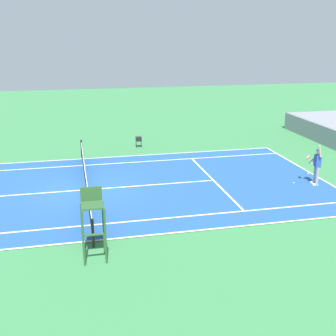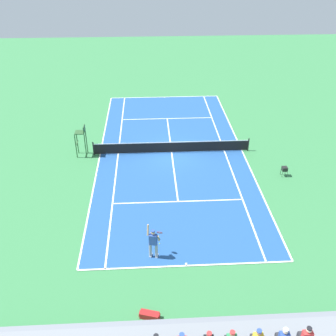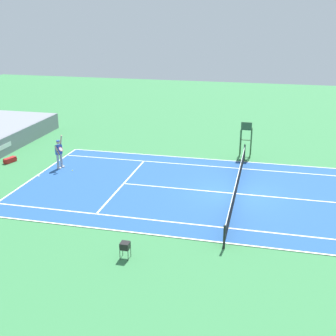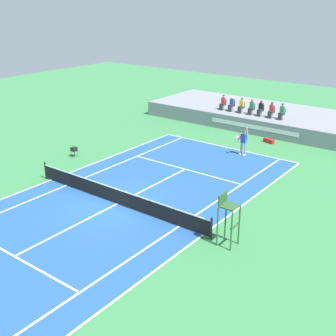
% 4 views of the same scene
% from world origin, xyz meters
% --- Properties ---
extents(ground_plane, '(80.00, 80.00, 0.00)m').
position_xyz_m(ground_plane, '(0.00, 0.00, 0.00)').
color(ground_plane, '#387F47').
extents(court, '(11.08, 23.88, 0.03)m').
position_xyz_m(court, '(0.00, 0.00, 0.01)').
color(court, '#235193').
rests_on(court, ground).
extents(net, '(11.98, 0.10, 1.07)m').
position_xyz_m(net, '(0.00, 0.00, 0.52)').
color(net, black).
rests_on(net, ground).
extents(tennis_player, '(0.82, 0.61, 2.08)m').
position_xyz_m(tennis_player, '(1.64, 11.16, 0.99)').
color(tennis_player, '#9E9EA3').
rests_on(tennis_player, ground).
extents(tennis_ball, '(0.07, 0.07, 0.07)m').
position_xyz_m(tennis_ball, '(1.31, 10.19, 0.03)').
color(tennis_ball, '#D1E533').
rests_on(tennis_ball, ground).
extents(umpire_chair, '(0.77, 0.77, 2.44)m').
position_xyz_m(umpire_chair, '(6.74, 0.00, 1.56)').
color(umpire_chair, '#2D562D').
rests_on(umpire_chair, ground).
extents(ball_hopper, '(0.36, 0.36, 0.70)m').
position_xyz_m(ball_hopper, '(-7.59, 3.74, 0.57)').
color(ball_hopper, black).
rests_on(ball_hopper, ground).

